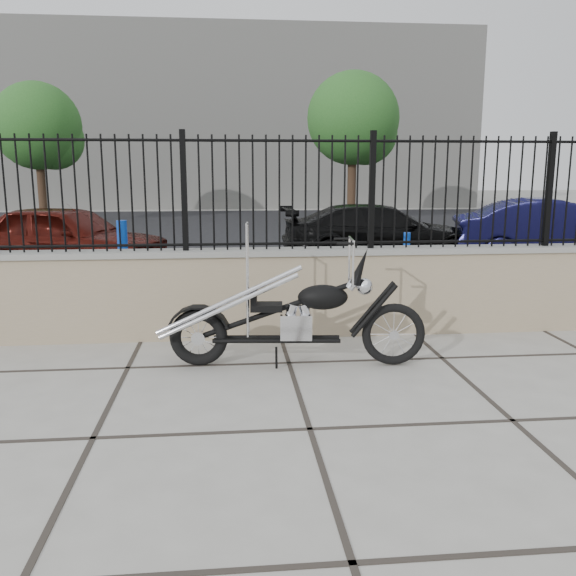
{
  "coord_description": "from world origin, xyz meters",
  "views": [
    {
      "loc": [
        -0.55,
        -4.0,
        1.82
      ],
      "look_at": [
        0.02,
        1.74,
        0.68
      ],
      "focal_mm": 38.0,
      "sensor_mm": 36.0,
      "label": 1
    }
  ],
  "objects_px": {
    "chopper_motorcycle": "(291,294)",
    "car_blue": "(557,232)",
    "car_red": "(67,239)",
    "car_black": "(381,233)"
  },
  "relations": [
    {
      "from": "car_red",
      "to": "car_blue",
      "type": "distance_m",
      "value": 9.01
    },
    {
      "from": "car_blue",
      "to": "car_black",
      "type": "bearing_deg",
      "value": 93.21
    },
    {
      "from": "chopper_motorcycle",
      "to": "car_black",
      "type": "height_order",
      "value": "chopper_motorcycle"
    },
    {
      "from": "car_black",
      "to": "chopper_motorcycle",
      "type": "bearing_deg",
      "value": 159.4
    },
    {
      "from": "car_red",
      "to": "car_black",
      "type": "bearing_deg",
      "value": -62.24
    },
    {
      "from": "car_red",
      "to": "car_blue",
      "type": "xyz_separation_m",
      "value": [
        9.01,
        0.12,
        0.01
      ]
    },
    {
      "from": "car_red",
      "to": "car_black",
      "type": "distance_m",
      "value": 5.81
    },
    {
      "from": "chopper_motorcycle",
      "to": "car_blue",
      "type": "relative_size",
      "value": 0.6
    },
    {
      "from": "car_red",
      "to": "car_black",
      "type": "relative_size",
      "value": 0.92
    },
    {
      "from": "chopper_motorcycle",
      "to": "car_red",
      "type": "relative_size",
      "value": 0.63
    }
  ]
}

